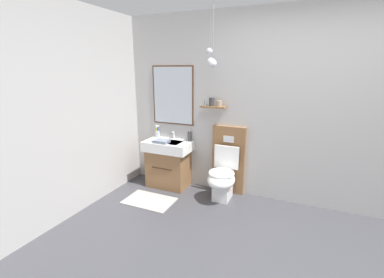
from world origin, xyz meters
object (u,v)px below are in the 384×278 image
Objects in this scene: toilet at (225,172)px; toothbrush_cup at (157,133)px; soap_dispenser at (189,136)px; folded_hand_towel at (162,141)px; vanity_sink_left at (169,162)px.

toilet is 1.26m from toothbrush_cup.
toilet reaches higher than toothbrush_cup.
soap_dispenser is (0.56, 0.01, 0.01)m from toothbrush_cup.
toothbrush_cup is at bearing 130.38° from folded_hand_towel.
toilet is at bearing -7.76° from toothbrush_cup.
soap_dispenser is (0.28, 0.16, 0.41)m from vanity_sink_left.
toilet is 5.04× the size of toothbrush_cup.
vanity_sink_left is 0.72× the size of toilet.
toilet is (0.91, -0.01, -0.01)m from vanity_sink_left.
toilet reaches higher than soap_dispenser.
toilet is 5.80× the size of soap_dispenser.
vanity_sink_left is 0.51m from toothbrush_cup.
folded_hand_towel is (-0.32, -0.29, -0.05)m from soap_dispenser.
toothbrush_cup reaches higher than soap_dispenser.
soap_dispenser reaches higher than vanity_sink_left.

